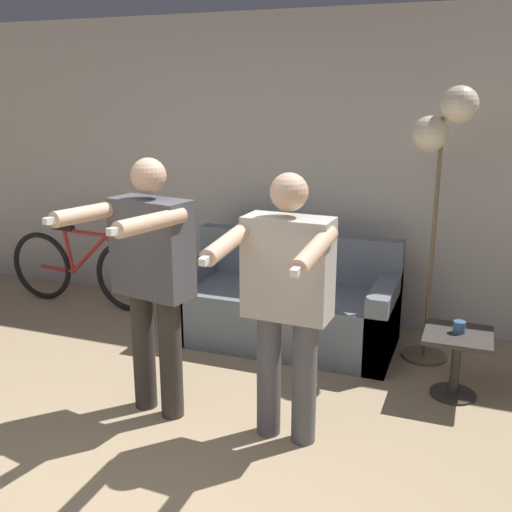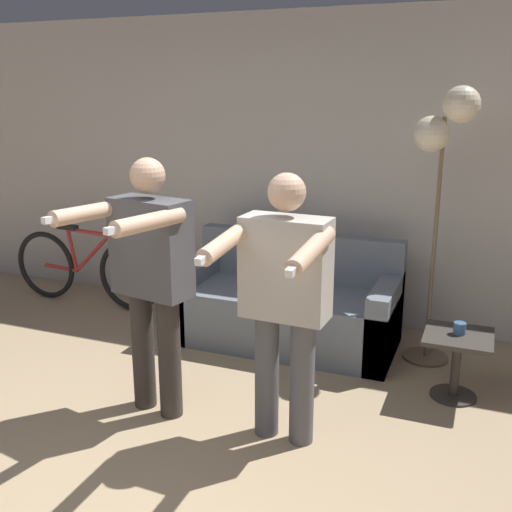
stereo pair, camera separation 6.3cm
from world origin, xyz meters
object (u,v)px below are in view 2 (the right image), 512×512
Objects in this scene: cup at (460,328)px; bicycle at (87,269)px; side_table at (457,352)px; cat at (268,220)px; couch at (287,308)px; floor_lamp at (444,142)px; person_right at (284,293)px; person_left at (150,270)px.

cup is 0.05× the size of bicycle.
bicycle reaches higher than cup.
cup reaches higher than side_table.
cat is at bearing 154.89° from cup.
couch is at bearing -46.43° from cat.
floor_lamp reaches higher than cat.
bicycle is at bearing 176.05° from couch.
floor_lamp is at bearing -1.29° from bicycle.
cat is at bearing 115.75° from person_right.
floor_lamp is (1.09, 0.07, 1.34)m from couch.
side_table is at bearing 47.14° from person_right.
cup is at bearing -25.11° from cat.
cup is (1.61, -0.75, -0.44)m from cat.
cup is at bearing 47.54° from person_right.
person_right is 3.50× the size of side_table.
cat is 1.86m from bicycle.
couch is 1.06× the size of bicycle.
cup is 3.42m from bicycle.
side_table is 0.16m from cup.
couch is at bearing -176.32° from floor_lamp.
cup is at bearing -66.31° from floor_lamp.
side_table is 0.27× the size of bicycle.
bicycle is (-1.76, -0.16, -0.57)m from cat.
person_right reaches higher than cup.
bicycle reaches higher than side_table.
bicycle is (-3.36, 0.61, 0.03)m from side_table.
cat is 0.23× the size of floor_lamp.
person_right is at bearing -134.89° from cup.
cat is 1.88m from side_table.
cat is at bearing 96.53° from person_left.
couch is 0.86× the size of floor_lamp.
person_left is 2.01m from cup.
person_right is 0.95× the size of bicycle.
couch is 1.11× the size of person_right.
person_right is 1.33m from cup.
couch is 1.40m from side_table.
side_table is (1.32, -0.47, 0.04)m from couch.
floor_lamp is 3.38m from bicycle.
person_left is 2.28m from bicycle.
cup is at bearing -10.07° from bicycle.
person_right is at bearing -72.39° from couch.
bicycle is (-2.04, 0.14, 0.07)m from couch.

